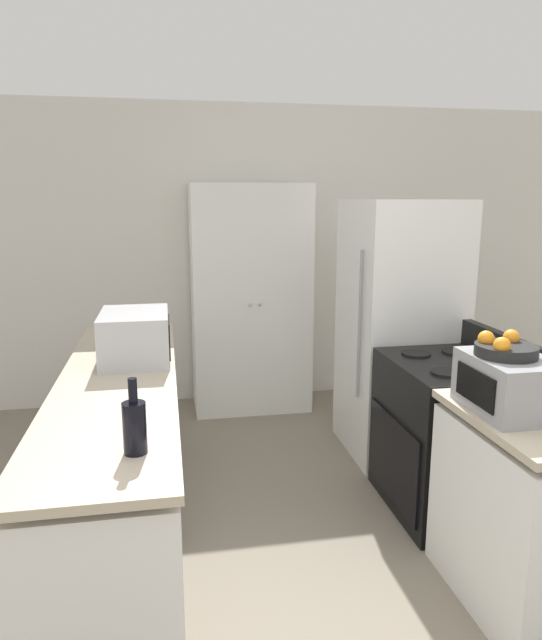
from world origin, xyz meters
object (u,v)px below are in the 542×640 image
Objects in this scene: microwave at (135,336)px; wine_bottle at (135,426)px; refrigerator at (399,329)px; toaster_oven at (509,384)px; fruit_bowl at (504,348)px; stove at (447,435)px; pantry_cabinet at (250,299)px.

wine_bottle is at bearing -87.55° from microwave.
refrigerator is 4.22× the size of toaster_oven.
toaster_oven is 0.16m from fruit_bowl.
toaster_oven is (1.62, -1.11, -0.02)m from microwave.
microwave reaches higher than stove.
microwave is 1.94m from fruit_bowl.
refrigerator is at bearing 44.52° from wine_bottle.
microwave is at bearing 145.79° from fruit_bowl.
fruit_bowl reaches higher than stove.
pantry_cabinet is at bearing 105.36° from fruit_bowl.
toaster_oven is at bearing -95.88° from refrigerator.
microwave is (-1.76, 0.37, 0.58)m from stove.
stove is 1.99m from wine_bottle.
stove is at bearing -11.73° from microwave.
wine_bottle reaches higher than toaster_oven.
refrigerator is 1.58m from fruit_bowl.
refrigerator is at bearing 88.07° from stove.
pantry_cabinet is 2.71m from fruit_bowl.
fruit_bowl is at bearing 132.15° from toaster_oven.
pantry_cabinet is 7.36× the size of fruit_bowl.
refrigerator is (0.03, 0.82, 0.44)m from stove.
toaster_oven reaches higher than stove.
pantry_cabinet reaches higher than wine_bottle.
pantry_cabinet is 4.52× the size of toaster_oven.
stove is 3.72× the size of wine_bottle.
fruit_bowl is (-0.18, -1.55, 0.27)m from refrigerator.
refrigerator is at bearing 84.12° from toaster_oven.
refrigerator reaches higher than wine_bottle.
fruit_bowl is (0.72, -2.61, 0.21)m from pantry_cabinet.
fruit_bowl is at bearing 5.78° from wine_bottle.
wine_bottle is (-0.83, -2.77, 0.04)m from pantry_cabinet.
microwave is 1.95× the size of fruit_bowl.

